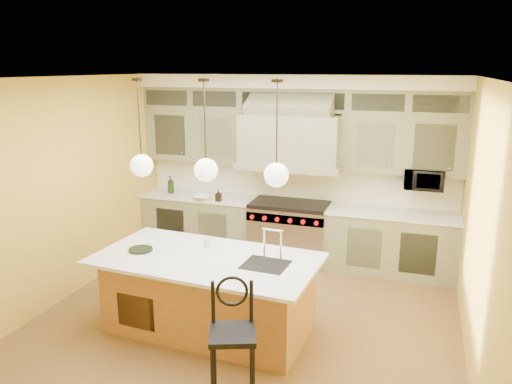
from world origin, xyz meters
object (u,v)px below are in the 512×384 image
(kitchen_island, at_px, (209,292))
(range, at_px, (289,231))
(counter_stool, at_px, (233,335))
(microwave, at_px, (424,179))

(kitchen_island, bearing_deg, range, 85.64)
(range, distance_m, counter_stool, 3.54)
(counter_stool, height_order, microwave, microwave)
(range, relative_size, counter_stool, 1.02)
(counter_stool, bearing_deg, range, 75.48)
(microwave, bearing_deg, counter_stool, -113.20)
(kitchen_island, distance_m, counter_stool, 1.36)
(range, xyz_separation_m, counter_stool, (0.40, -3.51, 0.19))
(kitchen_island, height_order, counter_stool, kitchen_island)
(counter_stool, bearing_deg, kitchen_island, 101.82)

